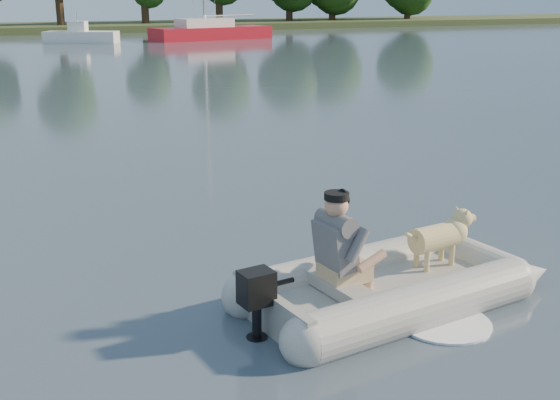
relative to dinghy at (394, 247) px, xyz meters
name	(u,v)px	position (x,y,z in m)	size (l,w,h in m)	color
water	(368,319)	(-0.50, -0.33, -0.64)	(160.00, 160.00, 0.00)	#515E6D
shore_bank	(16,29)	(-0.50, 61.67, -0.39)	(160.00, 12.00, 0.70)	#47512D
dinghy	(394,247)	(0.00, 0.00, 0.00)	(4.95, 3.37, 1.48)	#999994
man	(337,242)	(-0.75, -0.05, 0.20)	(0.78, 0.67, 1.16)	#5D5C61
dog	(435,242)	(0.68, 0.15, -0.08)	(1.00, 0.36, 0.67)	#D1B578
outboard_motor	(257,308)	(-1.77, -0.26, -0.31)	(0.45, 0.31, 0.85)	black
motorboat	(81,28)	(2.86, 45.04, 0.34)	(5.12, 1.97, 2.17)	white
sailboat	(210,32)	(12.23, 44.99, -0.09)	(9.45, 4.47, 12.50)	#A4121E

